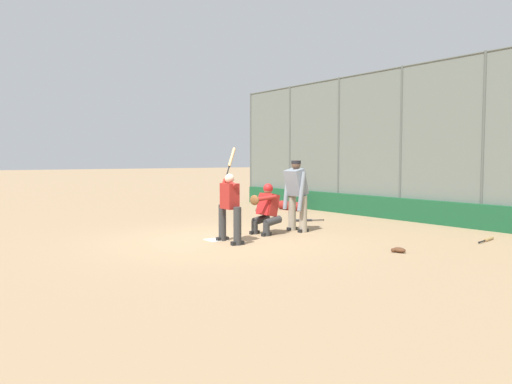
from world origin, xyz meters
The scene contains 12 objects.
ground_plane centered at (0.00, 0.00, 0.00)m, with size 160.00×160.00×0.00m, color #9E7F5B.
home_plate_marker centered at (0.00, 0.00, 0.01)m, with size 0.43×0.43×0.01m, color white.
backstop_fence centered at (0.00, -6.46, 2.37)m, with size 15.45×0.08×4.56m.
padding_wall centered at (0.00, -6.36, 0.33)m, with size 15.06×0.18×0.66m, color #19512D.
bleachers_beyond centered at (2.04, -9.32, 0.59)m, with size 10.76×3.05×1.80m.
batter_at_plate centered at (-0.48, -0.05, 0.82)m, with size 0.95×0.67×2.08m.
catcher_behind_plate centered at (0.03, -1.42, 0.64)m, with size 0.66×0.78×1.23m.
umpire_home centered at (-0.04, -2.33, 0.97)m, with size 0.73×0.44×1.79m.
spare_bat_near_backstop centered at (1.32, -3.88, 0.03)m, with size 0.43×0.78×0.07m.
spare_bat_by_padding centered at (-3.67, -4.80, 0.03)m, with size 0.21×0.86×0.07m.
fielding_glove_on_dirt centered at (-3.37, -2.08, 0.05)m, with size 0.28×0.21×0.10m.
equipment_bag_dugout_side centered at (4.09, -5.56, 0.16)m, with size 1.18×0.32×0.32m.
Camera 1 is at (-9.48, 5.83, 1.82)m, focal length 35.00 mm.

